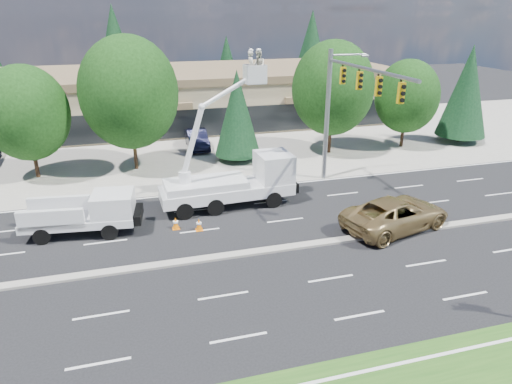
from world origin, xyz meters
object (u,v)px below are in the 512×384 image
object	(u,v)px
signal_mast	(343,100)
bucket_truck	(237,175)
utility_pickup	(88,217)
minivan	(396,214)

from	to	relation	value
signal_mast	bucket_truck	bearing A→B (deg)	-173.49
signal_mast	bucket_truck	distance (m)	8.25
utility_pickup	bucket_truck	distance (m)	8.96
bucket_truck	minivan	size ratio (longest dim) A/B	1.47
utility_pickup	minivan	bearing A→B (deg)	-6.90
utility_pickup	bucket_truck	size ratio (longest dim) A/B	0.65
signal_mast	utility_pickup	world-z (taller)	signal_mast
utility_pickup	bucket_truck	world-z (taller)	bucket_truck
utility_pickup	minivan	distance (m)	16.91
bucket_truck	signal_mast	bearing A→B (deg)	3.88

